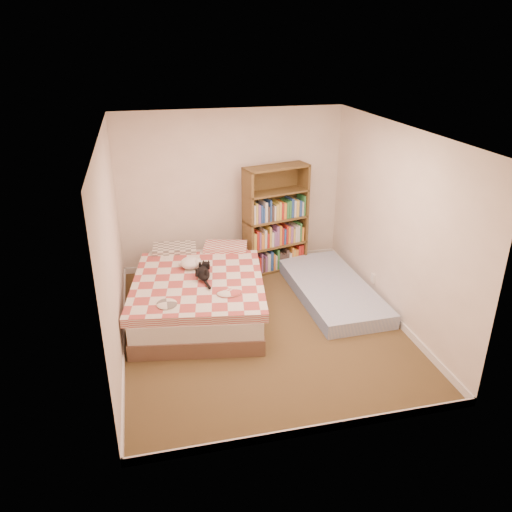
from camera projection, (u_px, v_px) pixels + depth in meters
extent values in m
cube|color=#4E3B21|center=(262.00, 326.00, 6.50)|extent=(3.50, 4.00, 0.01)
cube|color=white|center=(263.00, 131.00, 5.49)|extent=(3.50, 4.00, 0.01)
cube|color=beige|center=(231.00, 191.00, 7.78)|extent=(3.50, 0.01, 2.50)
cube|color=beige|center=(318.00, 321.00, 4.21)|extent=(3.50, 0.01, 2.50)
cube|color=beige|center=(112.00, 249.00, 5.63)|extent=(0.01, 4.00, 2.50)
cube|color=beige|center=(395.00, 225.00, 6.36)|extent=(0.01, 4.00, 2.50)
cube|color=white|center=(233.00, 261.00, 8.25)|extent=(3.50, 0.02, 0.10)
cube|color=white|center=(312.00, 430.00, 4.71)|extent=(3.50, 0.02, 0.10)
cube|color=white|center=(124.00, 339.00, 6.12)|extent=(0.02, 4.00, 0.10)
cube|color=white|center=(384.00, 307.00, 6.84)|extent=(0.02, 4.00, 0.10)
cube|color=white|center=(373.00, 278.00, 7.10)|extent=(0.03, 0.09, 0.13)
cube|color=brown|center=(200.00, 304.00, 6.82)|extent=(1.94, 2.51, 0.21)
cube|color=silver|center=(199.00, 290.00, 6.74)|extent=(1.90, 2.46, 0.23)
cube|color=#B44743|center=(198.00, 278.00, 6.67)|extent=(1.96, 2.12, 0.11)
cube|color=#696259|center=(166.00, 253.00, 7.34)|extent=(0.68, 0.49, 0.17)
cube|color=#B44743|center=(216.00, 249.00, 7.50)|extent=(0.68, 0.49, 0.17)
cube|color=#4F381B|center=(245.00, 222.00, 7.67)|extent=(0.12, 0.34, 1.69)
cube|color=#4F381B|center=(305.00, 217.00, 7.88)|extent=(0.12, 0.34, 1.69)
cube|color=#4F381B|center=(273.00, 216.00, 7.92)|extent=(0.99, 0.26, 1.69)
cube|color=#4F381B|center=(275.00, 267.00, 8.11)|extent=(1.06, 0.57, 0.03)
cube|color=#4F381B|center=(276.00, 219.00, 7.77)|extent=(1.06, 0.57, 0.03)
cube|color=#4F381B|center=(277.00, 167.00, 7.44)|extent=(1.06, 0.57, 0.03)
cube|color=#7994CB|center=(331.00, 289.00, 7.23)|extent=(1.04, 2.21, 0.20)
ellipsoid|color=black|center=(203.00, 273.00, 6.53)|extent=(0.28, 0.42, 0.13)
sphere|color=black|center=(201.00, 266.00, 6.71)|extent=(0.15, 0.15, 0.12)
cone|color=black|center=(198.00, 262.00, 6.72)|extent=(0.05, 0.05, 0.04)
cone|color=black|center=(203.00, 261.00, 6.73)|extent=(0.05, 0.05, 0.04)
cylinder|color=black|center=(214.00, 283.00, 6.33)|extent=(0.10, 0.22, 0.04)
ellipsoid|color=white|center=(190.00, 263.00, 6.81)|extent=(0.33, 0.35, 0.14)
sphere|color=white|center=(197.00, 264.00, 6.74)|extent=(0.14, 0.14, 0.11)
sphere|color=white|center=(200.00, 266.00, 6.72)|extent=(0.06, 0.06, 0.05)
sphere|color=white|center=(181.00, 263.00, 6.84)|extent=(0.08, 0.08, 0.06)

